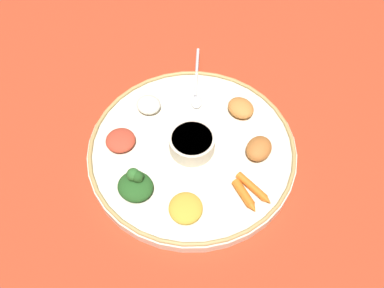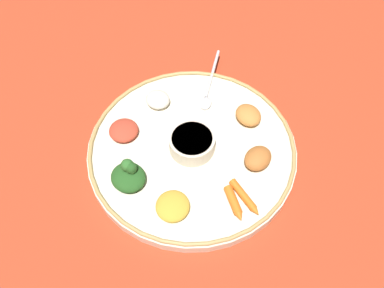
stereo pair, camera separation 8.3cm
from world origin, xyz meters
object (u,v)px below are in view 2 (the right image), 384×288
greens_pile (129,175)px  carrot_near_spoon (234,203)px  carrot_outer (245,197)px  center_bowl (192,143)px  spoon (208,88)px

greens_pile → carrot_near_spoon: size_ratio=1.32×
greens_pile → carrot_outer: 0.22m
greens_pile → carrot_outer: (-0.22, -0.02, -0.01)m
center_bowl → greens_pile: greens_pile is taller
center_bowl → carrot_outer: bearing=145.4°
center_bowl → greens_pile: 0.14m
greens_pile → carrot_outer: size_ratio=1.28×
carrot_outer → spoon: bearing=-62.4°
carrot_outer → center_bowl: bearing=-34.6°
center_bowl → spoon: bearing=-88.2°
center_bowl → carrot_near_spoon: center_bowl is taller
carrot_near_spoon → carrot_outer: carrot_near_spoon is taller
greens_pile → carrot_near_spoon: bearing=179.6°
center_bowl → carrot_near_spoon: bearing=136.2°
greens_pile → carrot_near_spoon: 0.20m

